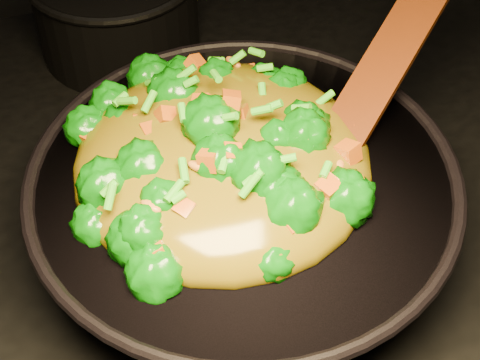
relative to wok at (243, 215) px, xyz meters
name	(u,v)px	position (x,y,z in m)	size (l,w,h in m)	color
wok	(243,215)	(0.00, 0.00, 0.00)	(0.43, 0.43, 0.12)	black
stir_fry	(222,130)	(-0.01, 0.02, 0.11)	(0.30, 0.30, 0.10)	#0A5B06
spatula	(380,72)	(0.17, 0.04, 0.11)	(0.32, 0.05, 0.01)	#321005
back_pot	(117,9)	(-0.04, 0.41, 0.00)	(0.23, 0.23, 0.13)	black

